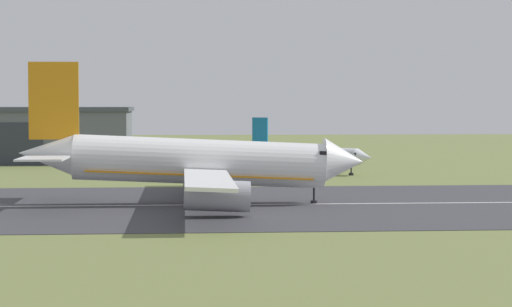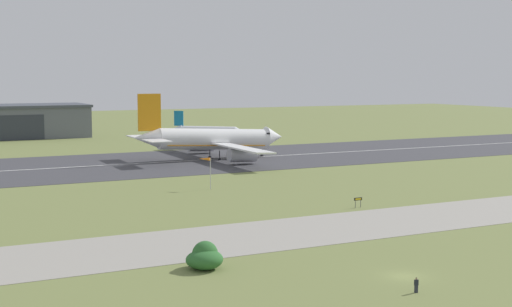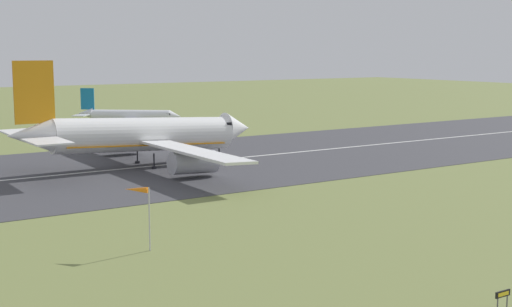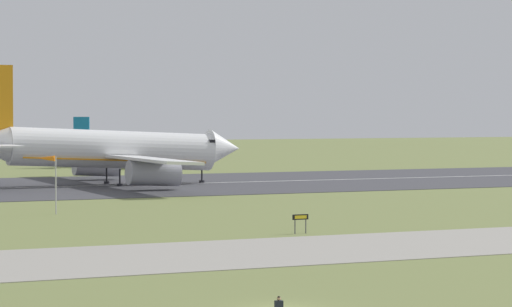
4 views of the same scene
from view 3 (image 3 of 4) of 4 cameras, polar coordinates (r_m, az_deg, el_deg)
ground_plane at (r=59.54m, az=-8.35°, el=-10.55°), size 675.51×675.51×0.00m
airplane_landing at (r=119.08m, az=-9.10°, el=1.40°), size 42.84×59.49×17.63m
airplane_parked_west at (r=177.45m, az=-10.06°, el=2.93°), size 24.47×23.75×10.00m
windsock_pole at (r=69.06m, az=-9.45°, el=-3.17°), size 2.02×2.08×6.23m
runway_sign at (r=56.02m, az=19.13°, el=-10.73°), size 1.53×0.13×1.73m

